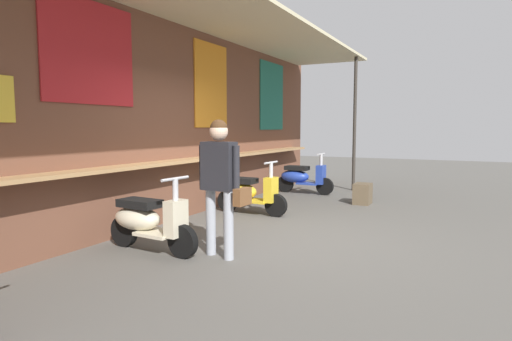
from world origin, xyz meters
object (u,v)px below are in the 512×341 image
object	(u,v)px
shopper_with_handbag	(220,174)
merchandise_crate	(363,194)
scooter_cream	(147,221)
scooter_blue	(301,177)
scooter_yellow	(247,192)

from	to	relation	value
shopper_with_handbag	merchandise_crate	world-z (taller)	shopper_with_handbag
scooter_cream	scooter_blue	distance (m)	5.42
scooter_blue	shopper_with_handbag	size ratio (longest dim) A/B	0.85
merchandise_crate	scooter_yellow	bearing A→B (deg)	139.78
shopper_with_handbag	merchandise_crate	xyz separation A→B (m)	(4.42, -0.67, -0.79)
scooter_blue	merchandise_crate	bearing A→B (deg)	-25.17
scooter_blue	shopper_with_handbag	xyz separation A→B (m)	(-5.22, -0.97, 0.61)
scooter_blue	shopper_with_handbag	world-z (taller)	shopper_with_handbag
shopper_with_handbag	scooter_cream	bearing A→B (deg)	104.91
scooter_yellow	scooter_blue	distance (m)	2.73
scooter_cream	shopper_with_handbag	xyz separation A→B (m)	(0.20, -0.97, 0.61)
scooter_cream	scooter_blue	size ratio (longest dim) A/B	1.00
scooter_cream	scooter_yellow	xyz separation A→B (m)	(2.68, 0.00, 0.00)
scooter_yellow	merchandise_crate	bearing A→B (deg)	51.77
scooter_yellow	merchandise_crate	xyz separation A→B (m)	(1.94, -1.64, -0.18)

